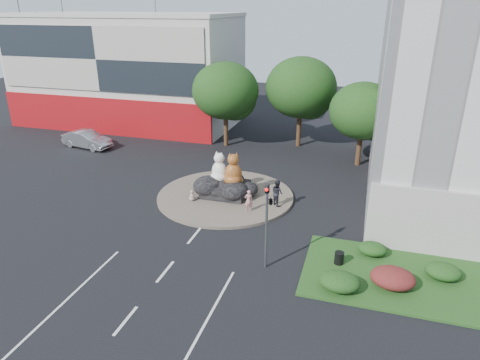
% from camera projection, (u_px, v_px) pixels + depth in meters
% --- Properties ---
extents(ground, '(120.00, 120.00, 0.00)m').
position_uv_depth(ground, '(165.00, 272.00, 22.78)').
color(ground, black).
rests_on(ground, ground).
extents(roundabout_island, '(10.00, 10.00, 0.20)m').
position_uv_depth(roundabout_island, '(225.00, 196.00, 31.59)').
color(roundabout_island, brown).
rests_on(roundabout_island, ground).
extents(rock_plinth, '(3.20, 2.60, 0.90)m').
position_uv_depth(rock_plinth, '(225.00, 189.00, 31.38)').
color(rock_plinth, black).
rests_on(rock_plinth, roundabout_island).
extents(shophouse_block, '(25.20, 12.30, 17.40)m').
position_uv_depth(shophouse_block, '(128.00, 70.00, 49.99)').
color(shophouse_block, beige).
rests_on(shophouse_block, ground).
extents(grass_verge, '(10.00, 6.00, 0.12)m').
position_uv_depth(grass_verge, '(401.00, 278.00, 22.18)').
color(grass_verge, '#1E4617').
rests_on(grass_verge, ground).
extents(tree_left, '(6.46, 6.46, 8.27)m').
position_uv_depth(tree_left, '(226.00, 93.00, 41.38)').
color(tree_left, '#382314').
rests_on(tree_left, ground).
extents(tree_mid, '(6.84, 6.84, 8.76)m').
position_uv_depth(tree_mid, '(302.00, 90.00, 41.14)').
color(tree_mid, '#382314').
rests_on(tree_mid, ground).
extents(tree_right, '(5.70, 5.70, 7.30)m').
position_uv_depth(tree_right, '(364.00, 113.00, 36.34)').
color(tree_right, '#382314').
rests_on(tree_right, ground).
extents(hedge_near_green, '(2.00, 1.60, 0.90)m').
position_uv_depth(hedge_near_green, '(340.00, 281.00, 21.02)').
color(hedge_near_green, '#133410').
rests_on(hedge_near_green, grass_verge).
extents(hedge_red, '(2.20, 1.76, 0.99)m').
position_uv_depth(hedge_red, '(393.00, 278.00, 21.22)').
color(hedge_red, '#471317').
rests_on(hedge_red, grass_verge).
extents(hedge_mid_green, '(1.80, 1.44, 0.81)m').
position_uv_depth(hedge_mid_green, '(443.00, 271.00, 21.91)').
color(hedge_mid_green, '#133410').
rests_on(hedge_mid_green, grass_verge).
extents(hedge_back_green, '(1.60, 1.28, 0.72)m').
position_uv_depth(hedge_back_green, '(372.00, 249.00, 24.02)').
color(hedge_back_green, '#133410').
rests_on(hedge_back_green, grass_verge).
extents(traffic_light, '(0.44, 1.24, 5.00)m').
position_uv_depth(traffic_light, '(269.00, 207.00, 21.80)').
color(traffic_light, '#595B60').
rests_on(traffic_light, ground).
extents(street_lamp, '(2.34, 0.22, 8.06)m').
position_uv_depth(street_lamp, '(423.00, 166.00, 24.68)').
color(street_lamp, '#595B60').
rests_on(street_lamp, ground).
extents(cat_white, '(1.67, 1.56, 2.28)m').
position_uv_depth(cat_white, '(219.00, 166.00, 31.25)').
color(cat_white, white).
rests_on(cat_white, rock_plinth).
extents(cat_tabby, '(1.81, 1.70, 2.40)m').
position_uv_depth(cat_tabby, '(233.00, 168.00, 30.70)').
color(cat_tabby, '#AE7424').
rests_on(cat_tabby, rock_plinth).
extents(kitten_calico, '(0.64, 0.64, 0.81)m').
position_uv_depth(kitten_calico, '(192.00, 195.00, 30.51)').
color(kitten_calico, silver).
rests_on(kitten_calico, roundabout_island).
extents(kitten_white, '(0.58, 0.54, 0.77)m').
position_uv_depth(kitten_white, '(239.00, 196.00, 30.36)').
color(kitten_white, silver).
rests_on(kitten_white, roundabout_island).
extents(pedestrian_pink, '(0.66, 0.59, 1.52)m').
position_uv_depth(pedestrian_pink, '(249.00, 200.00, 28.82)').
color(pedestrian_pink, tan).
rests_on(pedestrian_pink, roundabout_island).
extents(pedestrian_dark, '(1.13, 1.13, 1.85)m').
position_uv_depth(pedestrian_dark, '(277.00, 193.00, 29.62)').
color(pedestrian_dark, black).
rests_on(pedestrian_dark, roundabout_island).
extents(parked_car, '(5.41, 2.64, 1.71)m').
position_uv_depth(parked_car, '(87.00, 139.00, 42.32)').
color(parked_car, '#AFB3B8').
rests_on(parked_car, ground).
extents(litter_bin, '(0.58, 0.58, 0.68)m').
position_uv_depth(litter_bin, '(339.00, 258.00, 23.18)').
color(litter_bin, black).
rests_on(litter_bin, grass_verge).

